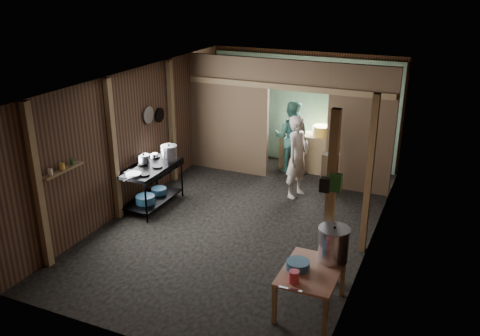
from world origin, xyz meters
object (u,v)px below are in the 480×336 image
at_px(stove_pot_large, 169,153).
at_px(pink_bucket, 294,277).
at_px(prep_table, 310,290).
at_px(gas_range, 151,186).
at_px(yellow_tub, 322,131).
at_px(stock_pot, 333,245).
at_px(cook, 298,157).

bearing_deg(stove_pot_large, pink_bucket, -38.14).
height_order(prep_table, pink_bucket, pink_bucket).
height_order(gas_range, prep_table, gas_range).
bearing_deg(stove_pot_large, gas_range, -111.75).
xyz_separation_m(gas_range, yellow_tub, (2.48, 3.10, 0.55)).
bearing_deg(pink_bucket, stove_pot_large, 141.86).
bearing_deg(pink_bucket, yellow_tub, 101.69).
bearing_deg(stock_pot, gas_range, 158.57).
xyz_separation_m(stove_pot_large, yellow_tub, (2.31, 2.67, -0.01)).
bearing_deg(pink_bucket, stock_pot, 66.64).
relative_size(yellow_tub, cook, 0.24).
bearing_deg(pink_bucket, cook, 107.08).
bearing_deg(gas_range, cook, 33.54).
bearing_deg(pink_bucket, prep_table, 70.43).
bearing_deg(cook, prep_table, -144.06).
bearing_deg(stock_pot, prep_table, -116.74).
height_order(pink_bucket, cook, cook).
relative_size(gas_range, yellow_tub, 3.50).
relative_size(stove_pot_large, yellow_tub, 0.80).
relative_size(gas_range, stock_pot, 2.81).
xyz_separation_m(prep_table, pink_bucket, (-0.13, -0.35, 0.38)).
height_order(prep_table, stock_pot, stock_pot).
bearing_deg(prep_table, stock_pot, 63.26).
distance_m(prep_table, yellow_tub, 5.19).
bearing_deg(gas_range, stock_pot, -21.43).
height_order(gas_range, stove_pot_large, stove_pot_large).
relative_size(prep_table, pink_bucket, 6.27).
distance_m(gas_range, stock_pot, 4.21).
distance_m(gas_range, yellow_tub, 4.00).
distance_m(stock_pot, cook, 3.46).
distance_m(pink_bucket, cook, 4.03).
bearing_deg(stove_pot_large, cook, 27.59).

